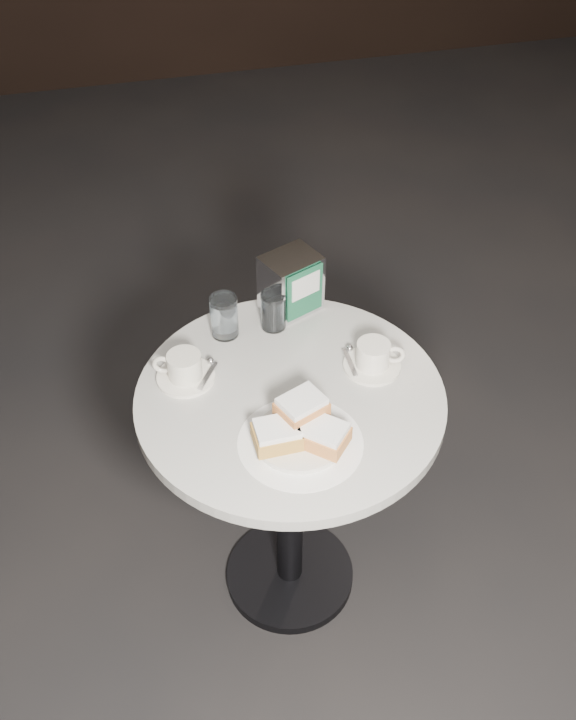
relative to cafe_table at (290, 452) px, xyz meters
The scene contains 9 objects.
ground 0.55m from the cafe_table, ahead, with size 7.00×7.00×0.00m, color black.
cafe_table is the anchor object (origin of this frame).
sugar_spill 0.25m from the cafe_table, 95.82° to the right, with size 0.27×0.27×0.00m, color white.
beignet_plate 0.27m from the cafe_table, 95.70° to the right, with size 0.24×0.24×0.09m.
coffee_cup_left 0.33m from the cafe_table, 154.20° to the left, with size 0.17×0.17×0.07m.
coffee_cup_right 0.31m from the cafe_table, 10.60° to the left, with size 0.17×0.17×0.07m.
water_glass_left 0.36m from the cafe_table, 113.10° to the left, with size 0.07×0.07×0.11m.
water_glass_right 0.34m from the cafe_table, 85.65° to the left, with size 0.07×0.07×0.10m.
napkin_dispenser 0.41m from the cafe_table, 75.34° to the left, with size 0.16×0.15×0.15m.
Camera 1 is at (-0.31, -1.23, 2.02)m, focal length 40.00 mm.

